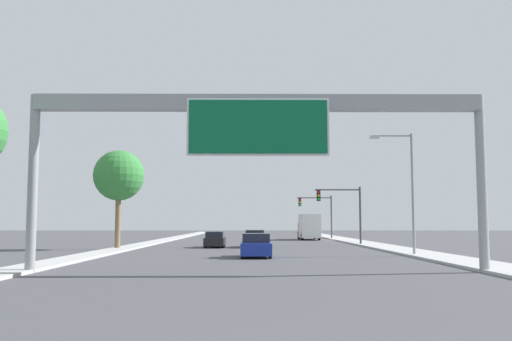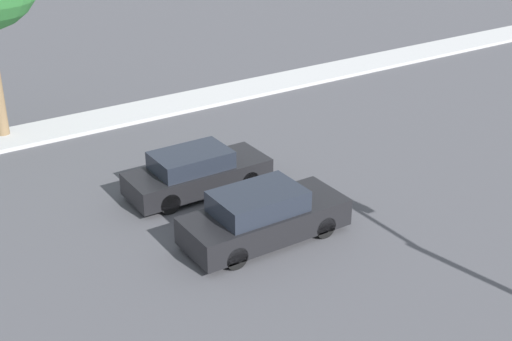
# 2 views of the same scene
# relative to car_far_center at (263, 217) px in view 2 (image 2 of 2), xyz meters

# --- Properties ---
(median_strip_left) EXTENTS (2.00, 120.00, 0.15)m
(median_strip_left) POSITION_rel_car_far_center_xyz_m (-10.75, 16.55, -0.64)
(median_strip_left) COLOR #AFAFAF
(median_strip_left) RESTS_ON ground
(car_far_center) EXTENTS (1.80, 4.60, 1.53)m
(car_far_center) POSITION_rel_car_far_center_xyz_m (0.00, 0.00, 0.00)
(car_far_center) COLOR black
(car_far_center) RESTS_ON ground
(car_mid_center) EXTENTS (1.71, 4.45, 1.40)m
(car_mid_center) POSITION_rel_car_far_center_xyz_m (-3.50, -0.14, -0.05)
(car_mid_center) COLOR black
(car_mid_center) RESTS_ON ground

